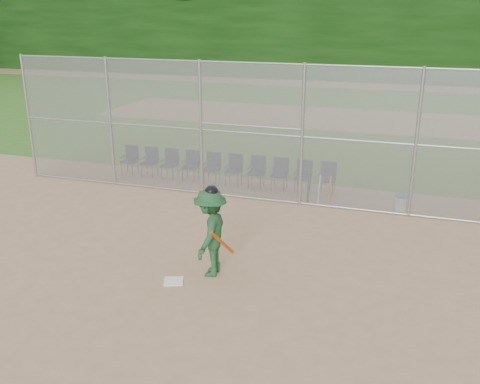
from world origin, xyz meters
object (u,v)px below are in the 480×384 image
(chair_0, at_px, (129,161))
(water_cooler, at_px, (401,203))
(batter_at_plate, at_px, (211,232))
(home_plate, at_px, (174,281))

(chair_0, bearing_deg, water_cooler, -4.80)
(batter_at_plate, bearing_deg, water_cooler, 54.14)
(batter_at_plate, relative_size, water_cooler, 4.42)
(water_cooler, xyz_separation_m, chair_0, (-8.90, 0.75, 0.25))
(batter_at_plate, relative_size, chair_0, 2.06)
(home_plate, distance_m, chair_0, 7.93)
(home_plate, bearing_deg, chair_0, 125.15)
(home_plate, distance_m, water_cooler, 7.19)
(home_plate, relative_size, batter_at_plate, 0.20)
(water_cooler, bearing_deg, home_plate, -127.18)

